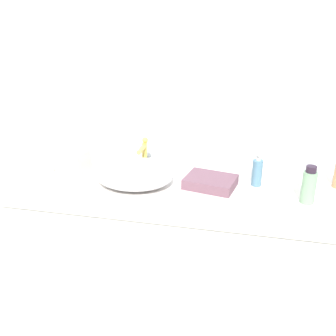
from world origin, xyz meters
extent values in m
cube|color=silver|center=(0.00, 0.73, 1.30)|extent=(6.00, 0.06, 2.60)
cube|color=white|center=(0.05, 0.39, 0.42)|extent=(1.68, 0.56, 0.83)
cube|color=silver|center=(0.05, 0.39, 0.85)|extent=(1.72, 0.60, 0.04)
cube|color=#B2BCC6|center=(0.05, 0.69, 1.47)|extent=(1.43, 0.01, 1.18)
ellipsoid|color=silver|center=(-0.25, 0.34, 0.93)|extent=(0.36, 0.30, 0.11)
cylinder|color=gold|center=(-0.25, 0.51, 0.94)|extent=(0.03, 0.03, 0.14)
cylinder|color=gold|center=(-0.25, 0.46, 1.00)|extent=(0.02, 0.10, 0.02)
sphere|color=gold|center=(-0.25, 0.53, 1.02)|extent=(0.03, 0.03, 0.03)
cylinder|color=slate|center=(0.29, 0.45, 0.94)|extent=(0.05, 0.05, 0.12)
cylinder|color=silver|center=(0.29, 0.45, 1.00)|extent=(0.02, 0.02, 0.02)
sphere|color=silver|center=(0.29, 0.45, 1.03)|extent=(0.03, 0.03, 0.03)
cylinder|color=silver|center=(0.29, 0.44, 1.03)|extent=(0.01, 0.02, 0.01)
cylinder|color=#7CA47D|center=(0.50, 0.32, 0.94)|extent=(0.06, 0.06, 0.14)
cylinder|color=#2B1C2B|center=(0.50, 0.32, 1.02)|extent=(0.04, 0.04, 0.03)
cube|color=beige|center=(-0.55, 0.37, 0.94)|extent=(0.13, 0.13, 0.13)
cone|color=white|center=(-0.55, 0.37, 1.02)|extent=(0.06, 0.06, 0.04)
cylinder|color=silver|center=(-0.68, 0.37, 0.89)|extent=(0.05, 0.05, 0.03)
cube|color=#6B4755|center=(0.09, 0.39, 0.90)|extent=(0.24, 0.20, 0.05)
camera|label=1|loc=(0.25, -1.22, 1.64)|focal=42.52mm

